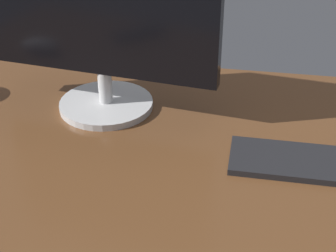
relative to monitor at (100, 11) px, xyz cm
name	(u,v)px	position (x,y,z in cm)	size (l,w,h in cm)	color
desk	(140,155)	(11.47, -16.32, -23.92)	(140.00, 84.00, 2.00)	brown
monitor	(100,11)	(0.00, 0.00, 0.00)	(51.88, 21.51, 43.02)	silver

